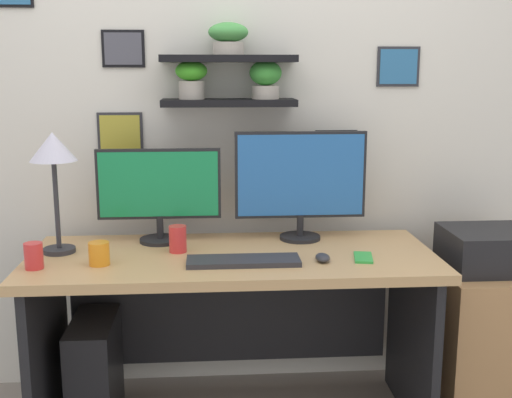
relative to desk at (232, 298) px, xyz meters
name	(u,v)px	position (x,y,z in m)	size (l,w,h in m)	color
back_wall_assembly	(228,99)	(0.00, 0.38, 0.81)	(4.40, 0.24, 2.70)	silver
desk	(232,298)	(0.00, 0.00, 0.00)	(1.66, 0.68, 0.75)	tan
monitor_left	(159,191)	(-0.31, 0.16, 0.44)	(0.53, 0.18, 0.41)	black
monitor_right	(301,181)	(0.31, 0.16, 0.47)	(0.57, 0.18, 0.48)	black
keyboard	(243,261)	(0.04, -0.19, 0.22)	(0.44, 0.14, 0.02)	#2D2D33
computer_mouse	(323,258)	(0.35, -0.18, 0.22)	(0.06, 0.09, 0.03)	#2D2D33
desk_lamp	(53,156)	(-0.71, 0.02, 0.61)	(0.19, 0.19, 0.50)	#2D2D33
cell_phone	(363,257)	(0.52, -0.16, 0.21)	(0.07, 0.14, 0.01)	green
coffee_mug	(99,254)	(-0.52, -0.17, 0.25)	(0.08, 0.08, 0.09)	orange
pen_cup	(34,256)	(-0.76, -0.20, 0.26)	(0.07, 0.07, 0.10)	red
water_cup	(178,239)	(-0.22, -0.01, 0.26)	(0.07, 0.07, 0.11)	red
drawer_cabinet	(483,338)	(1.11, 0.00, -0.22)	(0.44, 0.50, 0.65)	tan
printer	(490,249)	(1.11, 0.00, 0.19)	(0.38, 0.34, 0.17)	black
computer_tower_left	(95,372)	(-0.59, -0.01, -0.31)	(0.18, 0.40, 0.46)	black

